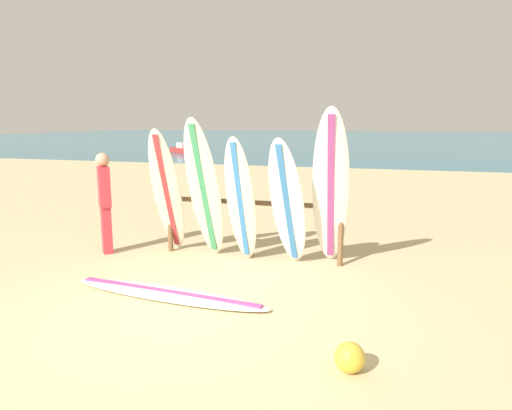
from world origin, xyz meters
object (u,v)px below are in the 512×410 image
(surfboard_rack, at_px, (251,216))
(surfboard_leaning_left, at_px, (204,190))
(surfboard_leaning_center_left, at_px, (241,201))
(surfboard_leaning_center_right, at_px, (331,191))
(beachgoer_standing, at_px, (105,199))
(beach_ball, at_px, (350,357))
(surfboard_lying_on_sand, at_px, (168,294))
(small_boat_offshore, at_px, (184,149))
(surfboard_leaning_far_left, at_px, (167,193))
(surfboard_leaning_center, at_px, (288,204))

(surfboard_rack, xyz_separation_m, surfboard_leaning_left, (-0.68, -0.31, 0.45))
(surfboard_leaning_center_left, relative_size, surfboard_leaning_center_right, 0.83)
(surfboard_leaning_center_left, relative_size, beachgoer_standing, 1.18)
(beach_ball, bearing_deg, surfboard_lying_on_sand, 153.87)
(surfboard_leaning_center_right, bearing_deg, surfboard_lying_on_sand, -138.06)
(surfboard_leaning_left, distance_m, beachgoer_standing, 1.79)
(surfboard_leaning_center_right, bearing_deg, surfboard_leaning_left, -179.12)
(beachgoer_standing, bearing_deg, surfboard_leaning_center_right, 2.03)
(surfboard_lying_on_sand, distance_m, beachgoer_standing, 2.63)
(surfboard_rack, height_order, surfboard_leaning_left, surfboard_leaning_left)
(surfboard_rack, bearing_deg, surfboard_leaning_left, -155.46)
(surfboard_lying_on_sand, height_order, small_boat_offshore, small_boat_offshore)
(surfboard_leaning_far_left, height_order, surfboard_lying_on_sand, surfboard_leaning_far_left)
(surfboard_lying_on_sand, relative_size, beach_ball, 10.27)
(surfboard_leaning_center, distance_m, small_boat_offshore, 26.66)
(beachgoer_standing, relative_size, small_boat_offshore, 0.61)
(surfboard_leaning_far_left, bearing_deg, beach_ball, -41.22)
(surfboard_lying_on_sand, bearing_deg, surfboard_leaning_left, 95.50)
(surfboard_leaning_far_left, relative_size, beach_ball, 7.63)
(surfboard_leaning_center, relative_size, beach_ball, 7.24)
(surfboard_leaning_left, distance_m, small_boat_offshore, 25.90)
(surfboard_leaning_center, xyz_separation_m, beachgoer_standing, (-3.17, 0.03, -0.07))
(surfboard_leaning_center_right, bearing_deg, surfboard_rack, 168.12)
(surfboard_leaning_center_left, relative_size, small_boat_offshore, 0.72)
(surfboard_leaning_left, relative_size, surfboard_leaning_center, 1.14)
(surfboard_leaning_left, distance_m, beach_ball, 3.97)
(beach_ball, bearing_deg, surfboard_leaning_center_right, 101.55)
(surfboard_leaning_far_left, distance_m, surfboard_leaning_center_right, 2.69)
(surfboard_leaning_center, height_order, surfboard_leaning_center_right, surfboard_leaning_center_right)
(surfboard_lying_on_sand, bearing_deg, surfboard_leaning_center_right, 41.94)
(surfboard_leaning_far_left, xyz_separation_m, surfboard_leaning_center_left, (1.30, -0.06, -0.06))
(surfboard_leaning_far_left, xyz_separation_m, surfboard_leaning_center, (2.07, -0.17, -0.06))
(surfboard_leaning_left, bearing_deg, surfboard_leaning_center, -5.61)
(surfboard_rack, relative_size, beachgoer_standing, 1.76)
(surfboard_leaning_center_left, height_order, beach_ball, surfboard_leaning_center_left)
(surfboard_rack, xyz_separation_m, surfboard_leaning_center_right, (1.33, -0.28, 0.52))
(surfboard_rack, distance_m, surfboard_leaning_left, 0.87)
(surfboard_leaning_left, relative_size, beach_ball, 8.21)
(surfboard_leaning_left, bearing_deg, small_boat_offshore, 116.17)
(surfboard_leaning_center, bearing_deg, surfboard_leaning_center_right, 15.34)
(beach_ball, bearing_deg, surfboard_rack, 121.36)
(surfboard_leaning_center_left, xyz_separation_m, beachgoer_standing, (-2.40, -0.08, -0.07))
(surfboard_leaning_center_left, bearing_deg, beach_ball, -54.89)
(surfboard_rack, distance_m, surfboard_lying_on_sand, 2.12)
(surfboard_rack, bearing_deg, beachgoer_standing, -170.44)
(surfboard_leaning_left, xyz_separation_m, surfboard_lying_on_sand, (0.16, -1.63, -1.12))
(surfboard_leaning_center, bearing_deg, beach_ball, -66.02)
(surfboard_leaning_center_left, distance_m, surfboard_leaning_center_right, 1.40)
(surfboard_leaning_center, xyz_separation_m, surfboard_lying_on_sand, (-1.24, -1.50, -0.98))
(surfboard_rack, height_order, surfboard_leaning_center, surfboard_leaning_center)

